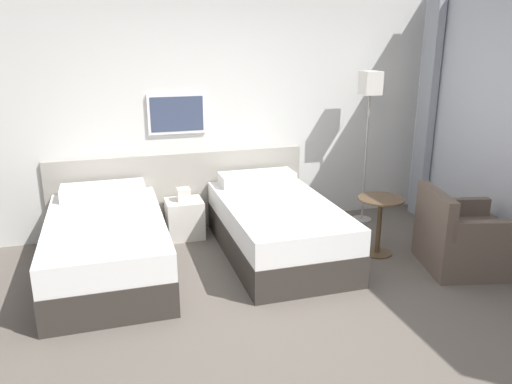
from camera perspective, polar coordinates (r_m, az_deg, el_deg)
ground_plane at (r=4.19m, az=3.27°, el=-13.97°), size 16.00×16.00×0.00m
wall_headboard at (r=5.78m, az=-4.44°, el=8.48°), size 10.00×0.10×2.70m
bed_near_door at (r=4.93m, az=-16.66°, el=-5.90°), size 1.07×1.93×0.69m
bed_near_window at (r=5.18m, az=2.40°, el=-4.01°), size 1.07×1.93×0.69m
nightstand at (r=5.68m, az=-8.15°, el=-2.92°), size 0.40×0.37×0.57m
floor_lamp at (r=6.01m, az=12.84°, el=10.31°), size 0.24×0.24×1.80m
side_table at (r=5.28m, az=13.96°, el=-2.57°), size 0.46×0.46×0.61m
armchair at (r=5.28m, az=22.72°, el=-5.26°), size 0.96×0.92×0.79m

